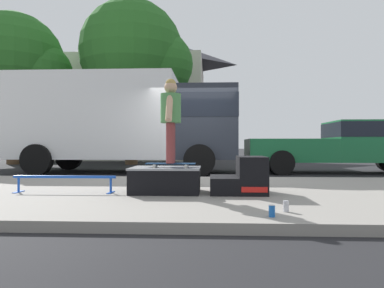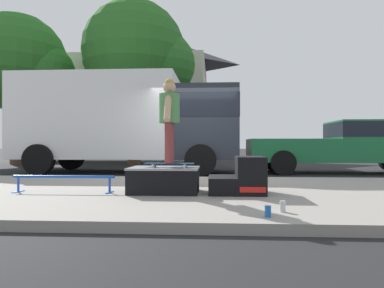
% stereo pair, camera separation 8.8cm
% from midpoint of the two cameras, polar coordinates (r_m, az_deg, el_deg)
% --- Properties ---
extents(ground_plane, '(140.00, 140.00, 0.00)m').
position_cam_midpoint_polar(ground_plane, '(9.02, -0.29, -5.73)').
color(ground_plane, black).
extents(sidewalk_slab, '(50.00, 5.00, 0.12)m').
position_cam_midpoint_polar(sidewalk_slab, '(6.04, -1.92, -7.94)').
color(sidewalk_slab, gray).
rests_on(sidewalk_slab, ground).
extents(skate_box, '(1.10, 0.82, 0.40)m').
position_cam_midpoint_polar(skate_box, '(5.71, -4.66, -5.61)').
color(skate_box, black).
rests_on(skate_box, sidewalk_slab).
extents(kicker_ramp, '(0.87, 0.81, 0.58)m').
position_cam_midpoint_polar(kicker_ramp, '(5.67, 7.71, -5.40)').
color(kicker_ramp, black).
rests_on(kicker_ramp, sidewalk_slab).
extents(grind_rail, '(1.66, 0.28, 0.27)m').
position_cam_midpoint_polar(grind_rail, '(6.05, -20.18, -5.36)').
color(grind_rail, blue).
rests_on(grind_rail, sidewalk_slab).
extents(skateboard, '(0.79, 0.23, 0.07)m').
position_cam_midpoint_polar(skateboard, '(5.63, -3.88, -3.19)').
color(skateboard, navy).
rests_on(skateboard, skate_box).
extents(skater_kid, '(0.32, 0.69, 1.33)m').
position_cam_midpoint_polar(skater_kid, '(5.64, -3.88, 4.92)').
color(skater_kid, brown).
rests_on(skater_kid, skateboard).
extents(soda_can, '(0.07, 0.07, 0.13)m').
position_cam_midpoint_polar(soda_can, '(3.89, 12.05, -10.46)').
color(soda_can, '#1959B2').
rests_on(soda_can, sidewalk_slab).
extents(soda_can_b, '(0.07, 0.07, 0.13)m').
position_cam_midpoint_polar(soda_can_b, '(4.22, 14.25, -9.65)').
color(soda_can_b, silver).
rests_on(soda_can_b, sidewalk_slab).
extents(box_truck, '(6.91, 2.63, 3.05)m').
position_cam_midpoint_polar(box_truck, '(11.50, -10.52, 3.97)').
color(box_truck, white).
rests_on(box_truck, ground).
extents(pickup_truck_green, '(5.70, 2.09, 1.61)m').
position_cam_midpoint_polar(pickup_truck_green, '(12.07, 23.08, -0.05)').
color(pickup_truck_green, '#196638').
rests_on(pickup_truck_green, ground).
extents(street_tree_main, '(4.90, 4.46, 6.86)m').
position_cam_midpoint_polar(street_tree_main, '(18.26, -26.14, 11.29)').
color(street_tree_main, brown).
rests_on(street_tree_main, ground).
extents(street_tree_neighbour, '(5.06, 4.60, 7.35)m').
position_cam_midpoint_polar(street_tree_neighbour, '(16.57, -8.91, 13.89)').
color(street_tree_neighbour, brown).
rests_on(street_tree_neighbour, ground).
extents(house_behind, '(9.54, 8.23, 8.40)m').
position_cam_midpoint_polar(house_behind, '(23.60, -9.53, 8.07)').
color(house_behind, beige).
rests_on(house_behind, ground).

